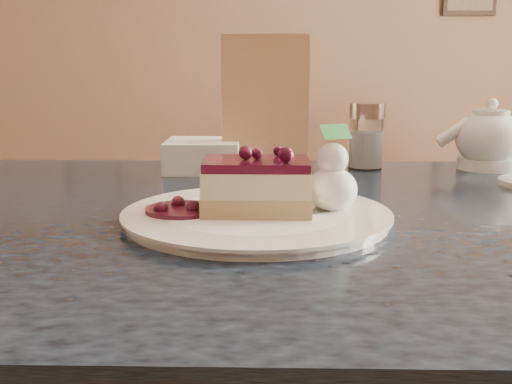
{
  "coord_description": "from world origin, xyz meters",
  "views": [
    {
      "loc": [
        0.04,
        -0.74,
        0.95
      ],
      "look_at": [
        0.03,
        -0.09,
        0.82
      ],
      "focal_mm": 45.0,
      "sensor_mm": 36.0,
      "label": 1
    }
  ],
  "objects_px": {
    "tea_set": "(498,146)",
    "dessert_plate": "(257,217)",
    "main_table": "(258,274)",
    "cheesecake_slice": "(257,186)"
  },
  "relations": [
    {
      "from": "tea_set",
      "to": "dessert_plate",
      "type": "bearing_deg",
      "value": -139.32
    },
    {
      "from": "main_table",
      "to": "tea_set",
      "type": "distance_m",
      "value": 0.51
    },
    {
      "from": "main_table",
      "to": "dessert_plate",
      "type": "height_order",
      "value": "dessert_plate"
    },
    {
      "from": "dessert_plate",
      "to": "tea_set",
      "type": "distance_m",
      "value": 0.53
    },
    {
      "from": "main_table",
      "to": "tea_set",
      "type": "xyz_separation_m",
      "value": [
        0.4,
        0.29,
        0.12
      ]
    },
    {
      "from": "main_table",
      "to": "cheesecake_slice",
      "type": "xyz_separation_m",
      "value": [
        -0.0,
        -0.05,
        0.12
      ]
    },
    {
      "from": "main_table",
      "to": "tea_set",
      "type": "relative_size",
      "value": 4.65
    },
    {
      "from": "dessert_plate",
      "to": "cheesecake_slice",
      "type": "relative_size",
      "value": 2.44
    },
    {
      "from": "main_table",
      "to": "dessert_plate",
      "type": "relative_size",
      "value": 4.1
    },
    {
      "from": "dessert_plate",
      "to": "cheesecake_slice",
      "type": "distance_m",
      "value": 0.04
    }
  ]
}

